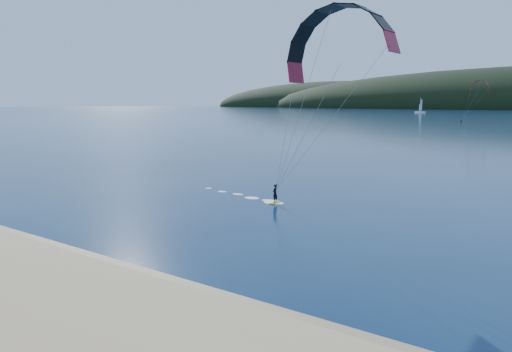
# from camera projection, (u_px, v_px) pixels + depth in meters

# --- Properties ---
(ground) EXTENTS (1800.00, 1800.00, 0.00)m
(ground) POSITION_uv_depth(u_px,v_px,m) (52.00, 306.00, 21.98)
(ground) COLOR #081B3C
(ground) RESTS_ON ground
(wet_sand) EXTENTS (220.00, 2.50, 0.10)m
(wet_sand) POSITION_uv_depth(u_px,v_px,m) (132.00, 276.00, 25.56)
(wet_sand) COLOR #937855
(wet_sand) RESTS_ON ground
(kitesurfer_near) EXTENTS (23.53, 7.93, 15.18)m
(kitesurfer_near) POSITION_uv_depth(u_px,v_px,m) (337.00, 69.00, 33.95)
(kitesurfer_near) COLOR #C4CB17
(kitesurfer_near) RESTS_ON ground
(kitesurfer_far) EXTENTS (11.62, 6.13, 16.39)m
(kitesurfer_far) POSITION_uv_depth(u_px,v_px,m) (479.00, 90.00, 194.63)
(kitesurfer_far) COLOR #C4CB17
(kitesurfer_far) RESTS_ON ground
(sailboat) EXTENTS (9.01, 5.65, 12.58)m
(sailboat) POSITION_uv_depth(u_px,v_px,m) (420.00, 112.00, 404.02)
(sailboat) COLOR white
(sailboat) RESTS_ON ground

